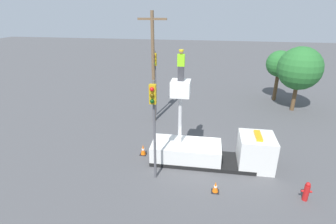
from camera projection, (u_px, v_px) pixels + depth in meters
name	position (u px, v px, depth m)	size (l,w,h in m)	color
ground_plane	(202.00, 161.00, 16.67)	(120.00, 120.00, 0.00)	#4C4C4F
bucket_truck	(213.00, 150.00, 16.24)	(7.43, 2.15, 5.25)	black
worker	(181.00, 65.00, 14.53)	(0.40, 0.26, 1.75)	#38383D
traffic_light_pole	(154.00, 113.00, 13.49)	(0.34, 0.57, 5.79)	#515156
traffic_light_across	(155.00, 72.00, 21.99)	(0.34, 0.57, 5.70)	#515156
fire_hydrant	(306.00, 191.00, 13.21)	(0.52, 0.28, 1.08)	red
traffic_cone_rear	(143.00, 150.00, 17.32)	(0.42, 0.42, 0.72)	black
traffic_cone_curbside	(215.00, 187.00, 13.88)	(0.40, 0.40, 0.63)	black
tree_left_bg	(300.00, 69.00, 23.22)	(3.83, 3.83, 5.91)	brown
tree_right_bg	(279.00, 64.00, 25.96)	(2.59, 2.59, 5.10)	brown
utility_pole	(153.00, 66.00, 20.67)	(2.20, 0.26, 8.86)	brown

